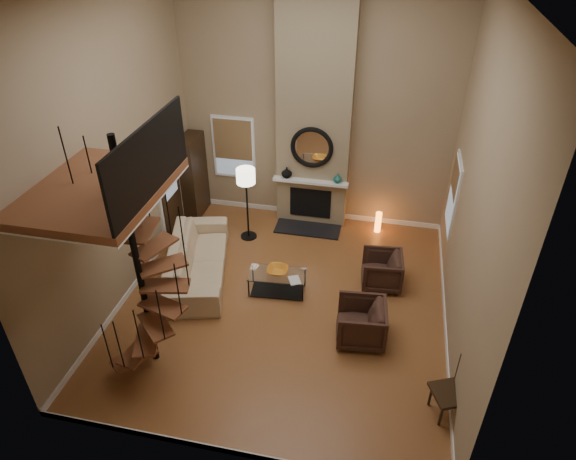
% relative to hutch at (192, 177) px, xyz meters
% --- Properties ---
extents(ground, '(6.00, 6.50, 0.01)m').
position_rel_hutch_xyz_m(ground, '(2.82, -2.78, -0.95)').
color(ground, '#A96A36').
rests_on(ground, ground).
extents(back_wall, '(6.00, 0.02, 5.50)m').
position_rel_hutch_xyz_m(back_wall, '(2.82, 0.47, 1.80)').
color(back_wall, '#9B8464').
rests_on(back_wall, ground).
extents(front_wall, '(6.00, 0.02, 5.50)m').
position_rel_hutch_xyz_m(front_wall, '(2.82, -6.03, 1.80)').
color(front_wall, '#9B8464').
rests_on(front_wall, ground).
extents(left_wall, '(0.02, 6.50, 5.50)m').
position_rel_hutch_xyz_m(left_wall, '(-0.18, -2.78, 1.80)').
color(left_wall, '#9B8464').
rests_on(left_wall, ground).
extents(right_wall, '(0.02, 6.50, 5.50)m').
position_rel_hutch_xyz_m(right_wall, '(5.82, -2.78, 1.80)').
color(right_wall, '#9B8464').
rests_on(right_wall, ground).
extents(baseboard_back, '(6.00, 0.02, 0.12)m').
position_rel_hutch_xyz_m(baseboard_back, '(2.82, 0.46, -0.89)').
color(baseboard_back, white).
rests_on(baseboard_back, ground).
extents(baseboard_front, '(6.00, 0.02, 0.12)m').
position_rel_hutch_xyz_m(baseboard_front, '(2.82, -6.02, -0.89)').
color(baseboard_front, white).
rests_on(baseboard_front, ground).
extents(baseboard_left, '(0.02, 6.50, 0.12)m').
position_rel_hutch_xyz_m(baseboard_left, '(-0.17, -2.78, -0.89)').
color(baseboard_left, white).
rests_on(baseboard_left, ground).
extents(baseboard_right, '(0.02, 6.50, 0.12)m').
position_rel_hutch_xyz_m(baseboard_right, '(5.81, -2.78, -0.89)').
color(baseboard_right, white).
rests_on(baseboard_right, ground).
extents(chimney_breast, '(1.60, 0.38, 5.50)m').
position_rel_hutch_xyz_m(chimney_breast, '(2.82, 0.28, 1.80)').
color(chimney_breast, '#897859').
rests_on(chimney_breast, ground).
extents(hearth, '(1.50, 0.60, 0.04)m').
position_rel_hutch_xyz_m(hearth, '(2.82, -0.21, -0.93)').
color(hearth, black).
rests_on(hearth, ground).
extents(firebox, '(0.95, 0.02, 0.72)m').
position_rel_hutch_xyz_m(firebox, '(2.82, 0.08, -0.40)').
color(firebox, black).
rests_on(firebox, chimney_breast).
extents(mantel, '(1.70, 0.18, 0.06)m').
position_rel_hutch_xyz_m(mantel, '(2.82, 0.00, 0.20)').
color(mantel, white).
rests_on(mantel, chimney_breast).
extents(mirror_frame, '(0.94, 0.10, 0.94)m').
position_rel_hutch_xyz_m(mirror_frame, '(2.82, 0.06, 1.00)').
color(mirror_frame, black).
rests_on(mirror_frame, chimney_breast).
extents(mirror_disc, '(0.80, 0.01, 0.80)m').
position_rel_hutch_xyz_m(mirror_disc, '(2.82, 0.07, 1.00)').
color(mirror_disc, white).
rests_on(mirror_disc, chimney_breast).
extents(vase_left, '(0.24, 0.24, 0.25)m').
position_rel_hutch_xyz_m(vase_left, '(2.27, 0.04, 0.35)').
color(vase_left, black).
rests_on(vase_left, mantel).
extents(vase_right, '(0.20, 0.20, 0.21)m').
position_rel_hutch_xyz_m(vase_right, '(3.42, 0.04, 0.33)').
color(vase_right, '#17524D').
rests_on(vase_right, mantel).
extents(window_back, '(1.02, 0.06, 1.52)m').
position_rel_hutch_xyz_m(window_back, '(0.92, 0.44, 0.67)').
color(window_back, white).
rests_on(window_back, back_wall).
extents(window_right, '(0.06, 1.02, 1.52)m').
position_rel_hutch_xyz_m(window_right, '(5.79, -0.78, 0.68)').
color(window_right, white).
rests_on(window_right, right_wall).
extents(entry_door, '(0.10, 1.05, 2.16)m').
position_rel_hutch_xyz_m(entry_door, '(-0.14, -0.98, 0.10)').
color(entry_door, white).
rests_on(entry_door, ground).
extents(loft, '(1.70, 2.20, 1.09)m').
position_rel_hutch_xyz_m(loft, '(0.77, -4.58, 2.29)').
color(loft, brown).
rests_on(loft, left_wall).
extents(spiral_stair, '(1.47, 1.47, 4.06)m').
position_rel_hutch_xyz_m(spiral_stair, '(1.03, -4.57, 0.83)').
color(spiral_stair, black).
rests_on(spiral_stair, ground).
extents(hutch, '(0.43, 0.91, 2.02)m').
position_rel_hutch_xyz_m(hutch, '(0.00, 0.00, 0.00)').
color(hutch, black).
rests_on(hutch, ground).
extents(sofa, '(1.71, 2.88, 0.79)m').
position_rel_hutch_xyz_m(sofa, '(0.92, -2.30, -0.55)').
color(sofa, '#CBB28D').
rests_on(sofa, ground).
extents(armchair_near, '(0.84, 0.82, 0.71)m').
position_rel_hutch_xyz_m(armchair_near, '(4.66, -1.84, -0.60)').
color(armchair_near, '#3D241C').
rests_on(armchair_near, ground).
extents(armchair_far, '(0.92, 0.90, 0.77)m').
position_rel_hutch_xyz_m(armchair_far, '(4.40, -3.39, -0.60)').
color(armchair_far, '#3D241C').
rests_on(armchair_far, ground).
extents(coffee_table, '(1.13, 0.63, 0.43)m').
position_rel_hutch_xyz_m(coffee_table, '(2.63, -2.51, -0.67)').
color(coffee_table, silver).
rests_on(coffee_table, ground).
extents(bowl, '(0.41, 0.41, 0.10)m').
position_rel_hutch_xyz_m(bowl, '(2.63, -2.46, -0.45)').
color(bowl, orange).
rests_on(bowl, coffee_table).
extents(book, '(0.30, 0.33, 0.03)m').
position_rel_hutch_xyz_m(book, '(2.98, -2.66, -0.49)').
color(book, gray).
rests_on(book, coffee_table).
extents(floor_lamp, '(0.41, 0.41, 1.71)m').
position_rel_hutch_xyz_m(floor_lamp, '(1.55, -0.77, 0.46)').
color(floor_lamp, black).
rests_on(floor_lamp, ground).
extents(accent_lamp, '(0.14, 0.14, 0.50)m').
position_rel_hutch_xyz_m(accent_lamp, '(4.40, 0.07, -0.70)').
color(accent_lamp, orange).
rests_on(accent_lamp, ground).
extents(side_chair, '(0.64, 0.64, 1.01)m').
position_rel_hutch_xyz_m(side_chair, '(5.81, -4.65, -0.42)').
color(side_chair, black).
rests_on(side_chair, ground).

